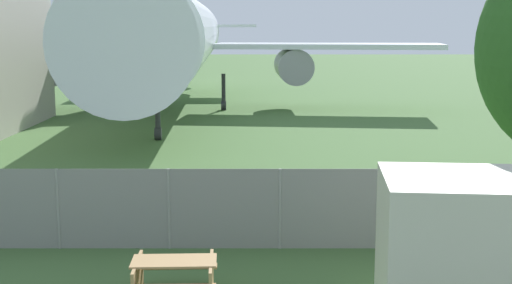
% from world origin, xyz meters
% --- Properties ---
extents(perimeter_fence, '(56.07, 0.07, 1.88)m').
position_xyz_m(perimeter_fence, '(-0.00, 11.46, 0.94)').
color(perimeter_fence, gray).
rests_on(perimeter_fence, ground).
extents(airplane, '(32.17, 40.75, 13.96)m').
position_xyz_m(airplane, '(-2.75, 37.37, 4.49)').
color(airplane, white).
rests_on(airplane, ground).
extents(portable_cabin, '(4.28, 2.77, 2.64)m').
position_xyz_m(portable_cabin, '(6.14, 6.97, 1.32)').
color(portable_cabin, beige).
rests_on(portable_cabin, ground).
extents(picnic_bench_near_cabin, '(1.64, 1.46, 0.76)m').
position_xyz_m(picnic_bench_near_cabin, '(0.46, 8.40, 0.47)').
color(picnic_bench_near_cabin, tan).
rests_on(picnic_bench_near_cabin, ground).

